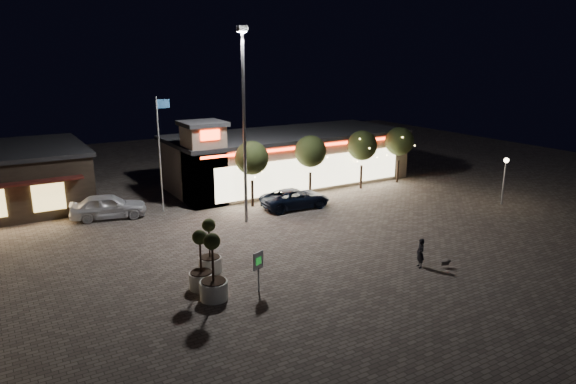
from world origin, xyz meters
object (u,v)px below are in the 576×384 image
pedestrian (420,253)px  valet_sign (258,264)px  planter_mid (213,279)px  planter_left (210,256)px  pickup_truck (295,198)px  white_sedan (108,206)px

pedestrian → valet_sign: size_ratio=0.79×
pedestrian → planter_mid: (-10.57, 2.18, 0.19)m
pedestrian → planter_left: 10.80m
planter_mid → valet_sign: size_ratio=1.59×
pickup_truck → planter_left: (-9.63, -7.33, 0.17)m
pickup_truck → valet_sign: size_ratio=2.55×
pickup_truck → pedestrian: 12.40m
valet_sign → planter_mid: bearing=169.1°
pedestrian → valet_sign: bearing=-81.9°
planter_mid → valet_sign: planter_mid is taller
white_sedan → planter_mid: size_ratio=1.56×
pickup_truck → valet_sign: (-8.59, -10.62, 0.68)m
planter_mid → valet_sign: (2.07, -0.40, 0.41)m
white_sedan → planter_mid: 14.74m
pickup_truck → planter_left: planter_left is taller
white_sedan → pedestrian: white_sedan is taller
white_sedan → pickup_truck: bearing=-97.2°
pickup_truck → planter_mid: planter_mid is taller
white_sedan → valet_sign: valet_sign is taller
pickup_truck → planter_left: 12.10m
white_sedan → planter_left: bearing=-155.3°
pickup_truck → planter_left: bearing=131.7°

